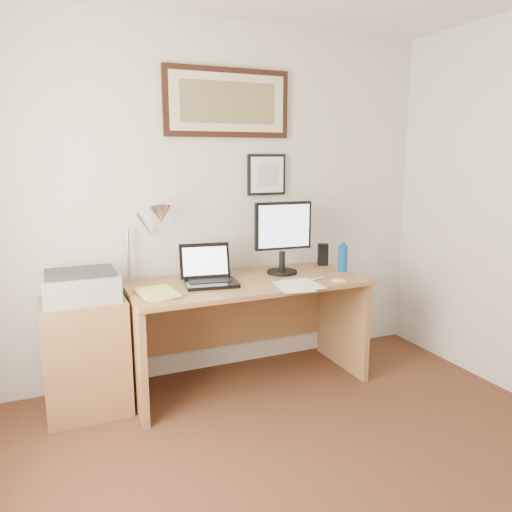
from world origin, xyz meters
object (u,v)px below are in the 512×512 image
water_bottle (343,258)px  lcd_monitor (283,234)px  side_cabinet (86,356)px  desk (243,310)px  laptop (209,275)px  book (140,295)px  printer (81,286)px

water_bottle → lcd_monitor: lcd_monitor is taller
side_cabinet → desk: (1.07, 0.04, 0.15)m
desk → laptop: bearing=-168.9°
side_cabinet → book: 0.53m
laptop → lcd_monitor: size_ratio=0.72×
laptop → printer: (-0.81, 0.02, 0.01)m
desk → lcd_monitor: lcd_monitor is taller
side_cabinet → laptop: (0.81, -0.02, 0.44)m
printer → book: bearing=-26.3°
lcd_monitor → water_bottle: bearing=-13.9°
water_bottle → book: size_ratio=0.65×
book → desk: bearing=14.4°
side_cabinet → water_bottle: size_ratio=3.78×
book → printer: 0.36m
side_cabinet → water_bottle: bearing=-2.0°
laptop → lcd_monitor: bearing=6.1°
laptop → lcd_monitor: (0.58, 0.06, 0.23)m
desk → printer: 1.11m
printer → lcd_monitor: bearing=1.8°
printer → water_bottle: bearing=-2.0°
desk → printer: printer is taller
water_bottle → laptop: 1.02m
water_bottle → book: (-1.51, -0.09, -0.09)m
laptop → desk: bearing=11.1°
book → lcd_monitor: 1.12m
side_cabinet → desk: bearing=1.9°
book → laptop: (0.49, 0.14, 0.05)m
side_cabinet → printer: printer is taller
side_cabinet → book: size_ratio=2.47×
book → printer: printer is taller
side_cabinet → lcd_monitor: lcd_monitor is taller
book → laptop: 0.51m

